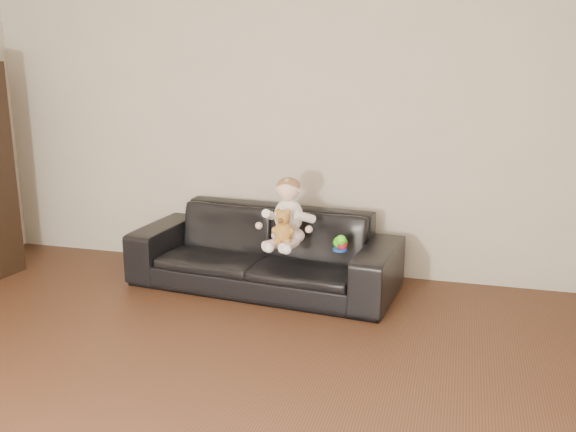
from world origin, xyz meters
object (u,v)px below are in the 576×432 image
(baby, at_px, (287,216))
(toy_blue_disc, at_px, (340,250))
(teddy_bear, at_px, (283,227))
(toy_rattle, at_px, (342,245))
(sofa, at_px, (264,250))
(toy_green, at_px, (340,242))

(baby, bearing_deg, toy_blue_disc, 13.66)
(teddy_bear, xyz_separation_m, toy_blue_disc, (0.40, 0.12, -0.18))
(toy_rattle, xyz_separation_m, toy_blue_disc, (-0.01, -0.02, -0.03))
(sofa, bearing_deg, teddy_bear, -43.22)
(baby, height_order, teddy_bear, baby)
(teddy_bear, height_order, toy_rattle, teddy_bear)
(teddy_bear, bearing_deg, sofa, 146.07)
(sofa, distance_m, teddy_bear, 0.45)
(toy_blue_disc, bearing_deg, baby, 174.92)
(toy_blue_disc, bearing_deg, toy_rattle, 59.91)
(sofa, height_order, toy_blue_disc, sofa)
(sofa, bearing_deg, toy_rattle, -5.49)
(toy_green, bearing_deg, toy_rattle, -60.62)
(sofa, relative_size, teddy_bear, 8.09)
(teddy_bear, distance_m, toy_rattle, 0.46)
(toy_rattle, height_order, toy_blue_disc, toy_rattle)
(sofa, bearing_deg, toy_blue_disc, -7.39)
(baby, xyz_separation_m, toy_rattle, (0.42, -0.02, -0.19))
(toy_rattle, bearing_deg, toy_green, 119.38)
(sofa, height_order, toy_green, sofa)
(sofa, xyz_separation_m, toy_green, (0.62, -0.09, 0.14))
(baby, relative_size, teddy_bear, 2.00)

